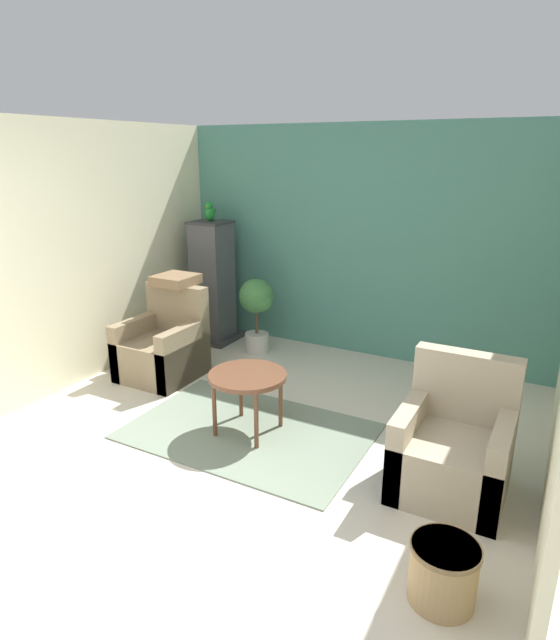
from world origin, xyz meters
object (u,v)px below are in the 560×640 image
at_px(potted_plant, 256,305).
at_px(wicker_basket, 443,571).
at_px(coffee_table, 248,380).
at_px(birdcage, 213,284).
at_px(armchair_left, 164,349).
at_px(parrot, 210,212).
at_px(armchair_right, 453,450).

bearing_deg(potted_plant, wicker_basket, -44.36).
relative_size(coffee_table, wicker_basket, 1.76).
bearing_deg(wicker_basket, birdcage, 140.68).
bearing_deg(armchair_left, parrot, 100.04).
bearing_deg(coffee_table, armchair_right, 0.25).
distance_m(armchair_left, potted_plant, 1.20).
height_order(birdcage, potted_plant, birdcage).
height_order(armchair_left, potted_plant, armchair_left).
relative_size(armchair_right, birdcage, 0.63).
bearing_deg(armchair_left, birdcage, 100.06).
bearing_deg(armchair_right, birdcage, 151.30).
xyz_separation_m(birdcage, parrot, (-0.00, 0.00, 0.87)).
bearing_deg(parrot, coffee_table, -48.08).
xyz_separation_m(armchair_left, parrot, (-0.21, 1.20, 1.28)).
height_order(coffee_table, birdcage, birdcage).
bearing_deg(potted_plant, parrot, 168.63).
distance_m(coffee_table, armchair_left, 1.53).
bearing_deg(wicker_basket, armchair_left, 153.44).
relative_size(coffee_table, armchair_right, 0.69).
relative_size(potted_plant, wicker_basket, 2.40).
distance_m(armchair_right, birdcage, 3.75).
height_order(birdcage, parrot, parrot).
bearing_deg(coffee_table, birdcage, 131.95).
xyz_separation_m(birdcage, potted_plant, (0.70, -0.14, -0.14)).
bearing_deg(armchair_right, armchair_left, 169.13).
distance_m(armchair_right, wicker_basket, 1.04).
bearing_deg(armchair_right, parrot, 151.27).
relative_size(armchair_left, parrot, 3.98).
distance_m(birdcage, wicker_basket, 4.47).
bearing_deg(potted_plant, armchair_right, -32.73).
relative_size(armchair_left, armchair_right, 1.00).
relative_size(armchair_right, wicker_basket, 2.55).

